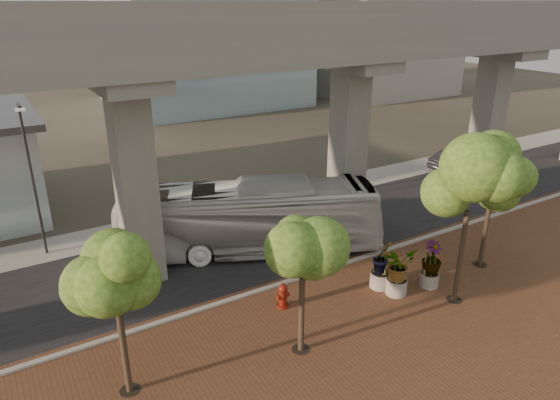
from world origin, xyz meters
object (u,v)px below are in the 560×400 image
planter_front (398,266)px  fire_hydrant (283,296)px  transit_bus (250,218)px  parked_car (456,160)px

planter_front → fire_hydrant: bearing=160.5°
transit_bus → parked_car: (20.26, 3.77, -1.12)m
transit_bus → planter_front: size_ratio=5.86×
transit_bus → planter_front: transit_bus is taller
parked_car → fire_hydrant: size_ratio=4.01×
transit_bus → fire_hydrant: 5.73m
transit_bus → fire_hydrant: (-1.31, -5.43, -1.27)m
transit_bus → parked_car: 20.64m
parked_car → planter_front: bearing=124.0°
fire_hydrant → planter_front: 5.30m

